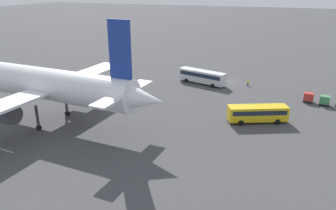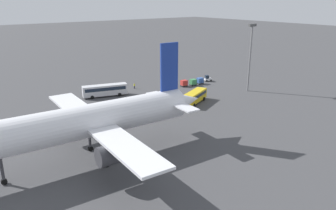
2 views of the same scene
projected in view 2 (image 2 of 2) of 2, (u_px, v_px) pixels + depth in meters
ground_plane at (118, 90)px, 100.95m from camera, size 600.00×600.00×0.00m
airplane at (88, 122)px, 54.65m from camera, size 47.84×40.59×19.14m
shuttle_bus_near at (105, 90)px, 93.43m from camera, size 12.80×5.96×3.39m
shuttle_bus_far at (194, 96)px, 87.50m from camera, size 10.97×7.04×3.09m
baggage_tug at (208, 78)px, 111.02m from camera, size 2.69×2.25×2.10m
worker_person at (134, 86)px, 101.96m from camera, size 0.38×0.38×1.74m
cargo_cart_blue at (200, 81)px, 107.22m from camera, size 2.18×1.90×2.06m
cargo_cart_green at (193, 82)px, 105.36m from camera, size 2.18×1.90×2.06m
cargo_cart_red at (184, 83)px, 104.19m from camera, size 2.18×1.90×2.06m
light_pole at (250, 51)px, 96.00m from camera, size 2.80×0.70×19.93m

